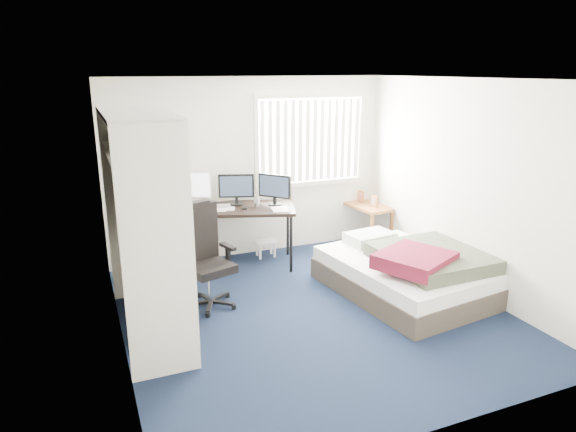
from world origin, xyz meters
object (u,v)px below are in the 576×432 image
at_px(bed, 408,271).
at_px(desk, 233,205).
at_px(office_chair, 206,266).
at_px(nightstand, 366,209).

bearing_deg(bed, desk, 133.67).
relative_size(office_chair, bed, 0.57).
relative_size(nightstand, bed, 0.45).
distance_m(desk, bed, 2.45).
height_order(desk, office_chair, desk).
height_order(desk, nightstand, desk).
relative_size(desk, bed, 0.86).
xyz_separation_m(desk, nightstand, (2.13, 0.10, -0.29)).
distance_m(desk, nightstand, 2.15).
distance_m(office_chair, nightstand, 3.02).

